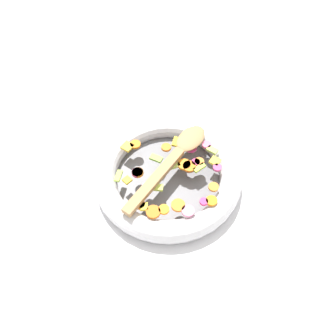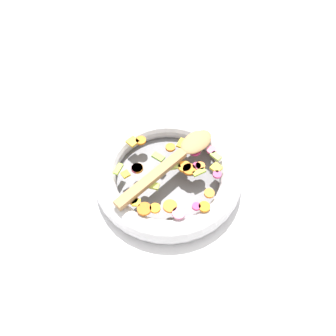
# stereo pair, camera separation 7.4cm
# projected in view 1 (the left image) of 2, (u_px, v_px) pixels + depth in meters

# --- Properties ---
(ground_plane) EXTENTS (4.00, 4.00, 0.00)m
(ground_plane) POSITION_uv_depth(u_px,v_px,m) (168.00, 180.00, 0.78)
(ground_plane) COLOR silver
(skillet) EXTENTS (0.34, 0.34, 0.05)m
(skillet) POSITION_uv_depth(u_px,v_px,m) (168.00, 175.00, 0.77)
(skillet) COLOR slate
(skillet) RESTS_ON ground_plane
(chopped_vegetables) EXTENTS (0.25, 0.23, 0.01)m
(chopped_vegetables) POSITION_uv_depth(u_px,v_px,m) (174.00, 173.00, 0.73)
(chopped_vegetables) COLOR #D76113
(chopped_vegetables) RESTS_ON skillet
(wooden_spoon) EXTENTS (0.24, 0.23, 0.01)m
(wooden_spoon) POSITION_uv_depth(u_px,v_px,m) (175.00, 157.00, 0.75)
(wooden_spoon) COLOR #A87F51
(wooden_spoon) RESTS_ON chopped_vegetables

